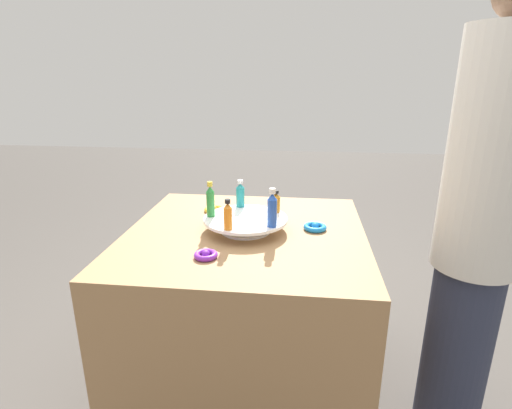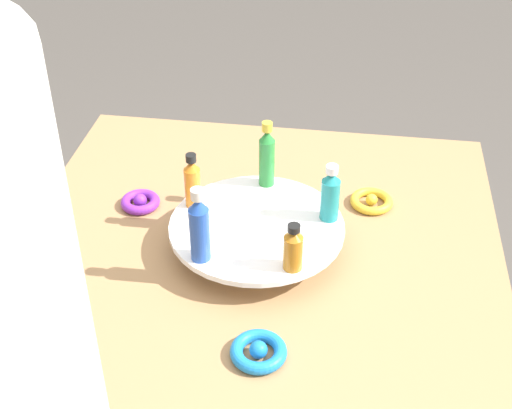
{
  "view_description": "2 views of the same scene",
  "coord_description": "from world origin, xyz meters",
  "px_view_note": "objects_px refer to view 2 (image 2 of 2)",
  "views": [
    {
      "loc": [
        -0.22,
        1.52,
        1.39
      ],
      "look_at": [
        -0.04,
        0.01,
        0.89
      ],
      "focal_mm": 28.0,
      "sensor_mm": 36.0,
      "label": 1
    },
    {
      "loc": [
        -1.1,
        -0.16,
        1.68
      ],
      "look_at": [
        -0.01,
        0.0,
        0.88
      ],
      "focal_mm": 50.0,
      "sensor_mm": 36.0,
      "label": 2
    }
  ],
  "objects_px": {
    "bottle_orange": "(192,182)",
    "ribbon_bow_purple": "(140,202)",
    "bottle_blue": "(199,227)",
    "bottle_green": "(268,156)",
    "display_stand": "(257,232)",
    "ribbon_bow_gold": "(371,201)",
    "bottle_amber": "(293,248)",
    "bottle_teal": "(330,195)",
    "ribbon_bow_blue": "(258,351)"
  },
  "relations": [
    {
      "from": "bottle_amber",
      "to": "ribbon_bow_gold",
      "type": "bearing_deg",
      "value": -25.37
    },
    {
      "from": "ribbon_bow_gold",
      "to": "bottle_amber",
      "type": "bearing_deg",
      "value": 154.63
    },
    {
      "from": "bottle_green",
      "to": "ribbon_bow_purple",
      "type": "relative_size",
      "value": 1.75
    },
    {
      "from": "bottle_orange",
      "to": "ribbon_bow_purple",
      "type": "xyz_separation_m",
      "value": [
        0.06,
        0.13,
        -0.1
      ]
    },
    {
      "from": "display_stand",
      "to": "bottle_blue",
      "type": "relative_size",
      "value": 2.27
    },
    {
      "from": "bottle_orange",
      "to": "ribbon_bow_purple",
      "type": "bearing_deg",
      "value": 66.87
    },
    {
      "from": "ribbon_bow_purple",
      "to": "bottle_teal",
      "type": "bearing_deg",
      "value": -98.63
    },
    {
      "from": "bottle_blue",
      "to": "bottle_amber",
      "type": "relative_size",
      "value": 1.59
    },
    {
      "from": "display_stand",
      "to": "ribbon_bow_blue",
      "type": "xyz_separation_m",
      "value": [
        -0.29,
        -0.04,
        -0.03
      ]
    },
    {
      "from": "ribbon_bow_purple",
      "to": "ribbon_bow_blue",
      "type": "bearing_deg",
      "value": -141.09
    },
    {
      "from": "display_stand",
      "to": "bottle_amber",
      "type": "height_order",
      "value": "bottle_amber"
    },
    {
      "from": "bottle_orange",
      "to": "bottle_amber",
      "type": "xyz_separation_m",
      "value": [
        -0.17,
        -0.22,
        -0.01
      ]
    },
    {
      "from": "bottle_green",
      "to": "ribbon_bow_blue",
      "type": "relative_size",
      "value": 1.53
    },
    {
      "from": "bottle_green",
      "to": "bottle_teal",
      "type": "relative_size",
      "value": 1.21
    },
    {
      "from": "bottle_blue",
      "to": "ribbon_bow_blue",
      "type": "distance_m",
      "value": 0.25
    },
    {
      "from": "bottle_green",
      "to": "ribbon_bow_gold",
      "type": "height_order",
      "value": "bottle_green"
    },
    {
      "from": "ribbon_bow_gold",
      "to": "ribbon_bow_purple",
      "type": "distance_m",
      "value": 0.5
    },
    {
      "from": "bottle_green",
      "to": "bottle_blue",
      "type": "xyz_separation_m",
      "value": [
        -0.26,
        0.09,
        0.0
      ]
    },
    {
      "from": "display_stand",
      "to": "bottle_green",
      "type": "bearing_deg",
      "value": -1.04
    },
    {
      "from": "bottle_green",
      "to": "bottle_amber",
      "type": "height_order",
      "value": "bottle_green"
    },
    {
      "from": "display_stand",
      "to": "ribbon_bow_gold",
      "type": "relative_size",
      "value": 3.74
    },
    {
      "from": "ribbon_bow_gold",
      "to": "bottle_blue",
      "type": "bearing_deg",
      "value": 133.58
    },
    {
      "from": "bottle_amber",
      "to": "ribbon_bow_blue",
      "type": "distance_m",
      "value": 0.19
    },
    {
      "from": "ribbon_bow_gold",
      "to": "bottle_green",
      "type": "bearing_deg",
      "value": 99.52
    },
    {
      "from": "ribbon_bow_purple",
      "to": "ribbon_bow_gold",
      "type": "bearing_deg",
      "value": -81.09
    },
    {
      "from": "ribbon_bow_blue",
      "to": "ribbon_bow_gold",
      "type": "relative_size",
      "value": 1.04
    },
    {
      "from": "bottle_blue",
      "to": "ribbon_bow_purple",
      "type": "distance_m",
      "value": 0.31
    },
    {
      "from": "display_stand",
      "to": "bottle_amber",
      "type": "bearing_deg",
      "value": -145.04
    },
    {
      "from": "bottle_blue",
      "to": "ribbon_bow_gold",
      "type": "distance_m",
      "value": 0.45
    },
    {
      "from": "display_stand",
      "to": "bottle_amber",
      "type": "distance_m",
      "value": 0.16
    },
    {
      "from": "ribbon_bow_purple",
      "to": "bottle_blue",
      "type": "bearing_deg",
      "value": -140.18
    },
    {
      "from": "bottle_green",
      "to": "bottle_teal",
      "type": "distance_m",
      "value": 0.17
    },
    {
      "from": "bottle_green",
      "to": "ribbon_bow_blue",
      "type": "height_order",
      "value": "bottle_green"
    },
    {
      "from": "bottle_orange",
      "to": "bottle_blue",
      "type": "height_order",
      "value": "bottle_blue"
    },
    {
      "from": "bottle_green",
      "to": "ribbon_bow_gold",
      "type": "relative_size",
      "value": 1.59
    },
    {
      "from": "bottle_blue",
      "to": "bottle_teal",
      "type": "xyz_separation_m",
      "value": [
        0.16,
        -0.23,
        -0.01
      ]
    },
    {
      "from": "ribbon_bow_blue",
      "to": "bottle_green",
      "type": "bearing_deg",
      "value": 5.6
    },
    {
      "from": "bottle_amber",
      "to": "ribbon_bow_gold",
      "type": "height_order",
      "value": "bottle_amber"
    },
    {
      "from": "bottle_blue",
      "to": "display_stand",
      "type": "bearing_deg",
      "value": -37.04
    },
    {
      "from": "bottle_orange",
      "to": "bottle_blue",
      "type": "distance_m",
      "value": 0.17
    },
    {
      "from": "bottle_green",
      "to": "bottle_teal",
      "type": "height_order",
      "value": "bottle_green"
    },
    {
      "from": "display_stand",
      "to": "bottle_teal",
      "type": "distance_m",
      "value": 0.16
    },
    {
      "from": "bottle_green",
      "to": "ribbon_bow_blue",
      "type": "distance_m",
      "value": 0.45
    },
    {
      "from": "display_stand",
      "to": "bottle_amber",
      "type": "relative_size",
      "value": 3.61
    },
    {
      "from": "bottle_amber",
      "to": "bottle_teal",
      "type": "distance_m",
      "value": 0.17
    },
    {
      "from": "bottle_blue",
      "to": "bottle_green",
      "type": "bearing_deg",
      "value": -19.04
    },
    {
      "from": "ribbon_bow_blue",
      "to": "bottle_teal",
      "type": "bearing_deg",
      "value": -15.89
    },
    {
      "from": "display_stand",
      "to": "ribbon_bow_blue",
      "type": "distance_m",
      "value": 0.29
    },
    {
      "from": "display_stand",
      "to": "bottle_orange",
      "type": "relative_size",
      "value": 2.91
    },
    {
      "from": "bottle_amber",
      "to": "ribbon_bow_blue",
      "type": "xyz_separation_m",
      "value": [
        -0.17,
        0.04,
        -0.09
      ]
    }
  ]
}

